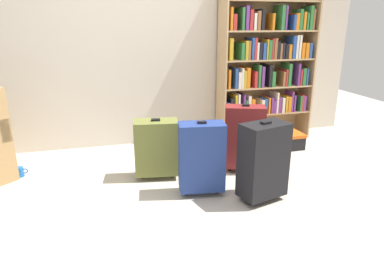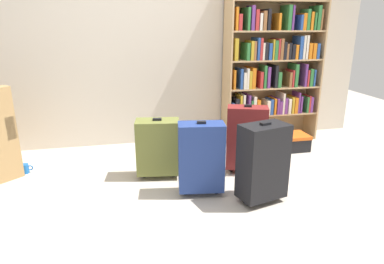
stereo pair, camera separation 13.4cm
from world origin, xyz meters
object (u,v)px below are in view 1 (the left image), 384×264
(suitcase_navy_blue, at_px, (202,157))
(suitcase_olive, at_px, (157,147))
(suitcase_dark_red, at_px, (244,137))
(suitcase_black, at_px, (263,160))
(bookshelf, at_px, (267,53))
(storage_box, at_px, (282,140))
(mug, at_px, (20,172))

(suitcase_navy_blue, bearing_deg, suitcase_olive, 126.39)
(suitcase_olive, bearing_deg, suitcase_navy_blue, -53.61)
(suitcase_dark_red, distance_m, suitcase_olive, 0.88)
(suitcase_black, bearing_deg, bookshelf, 63.98)
(suitcase_dark_red, bearing_deg, suitcase_black, -98.24)
(suitcase_dark_red, bearing_deg, bookshelf, 54.64)
(storage_box, distance_m, suitcase_navy_blue, 1.55)
(suitcase_dark_red, xyz_separation_m, suitcase_olive, (-0.87, 0.07, -0.05))
(suitcase_olive, bearing_deg, storage_box, 14.87)
(mug, bearing_deg, suitcase_black, -26.46)
(bookshelf, bearing_deg, mug, -169.99)
(suitcase_dark_red, relative_size, suitcase_olive, 1.17)
(suitcase_navy_blue, height_order, suitcase_dark_red, suitcase_dark_red)
(suitcase_navy_blue, xyz_separation_m, suitcase_dark_red, (0.55, 0.37, 0.01))
(storage_box, relative_size, suitcase_dark_red, 0.68)
(mug, xyz_separation_m, storage_box, (2.90, 0.06, 0.05))
(suitcase_olive, bearing_deg, suitcase_black, -40.79)
(bookshelf, distance_m, mug, 3.08)
(storage_box, bearing_deg, suitcase_black, -126.25)
(suitcase_navy_blue, xyz_separation_m, suitcase_black, (0.46, -0.24, 0.02))
(mug, distance_m, suitcase_olive, 1.39)
(bookshelf, height_order, storage_box, bookshelf)
(storage_box, height_order, suitcase_navy_blue, suitcase_navy_blue)
(suitcase_dark_red, bearing_deg, mug, 168.68)
(mug, relative_size, storage_box, 0.25)
(bookshelf, relative_size, suitcase_olive, 3.38)
(mug, distance_m, suitcase_navy_blue, 1.85)
(suitcase_navy_blue, distance_m, suitcase_black, 0.52)
(bookshelf, bearing_deg, suitcase_navy_blue, -133.02)
(suitcase_dark_red, bearing_deg, storage_box, 34.50)
(suitcase_navy_blue, xyz_separation_m, suitcase_olive, (-0.32, 0.44, -0.04))
(suitcase_olive, bearing_deg, suitcase_dark_red, -4.68)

